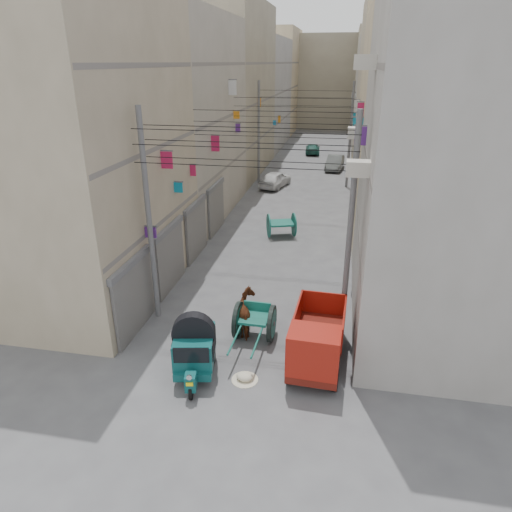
% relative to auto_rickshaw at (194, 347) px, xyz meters
% --- Properties ---
extents(ground, '(140.00, 140.00, 0.00)m').
position_rel_auto_rickshaw_xyz_m(ground, '(0.99, -2.77, -0.98)').
color(ground, '#48484A').
rests_on(ground, ground).
extents(building_row_left, '(8.00, 62.00, 14.00)m').
position_rel_auto_rickshaw_xyz_m(building_row_left, '(-7.00, 31.36, 5.48)').
color(building_row_left, tan).
rests_on(building_row_left, ground).
extents(building_row_right, '(8.00, 62.00, 14.00)m').
position_rel_auto_rickshaw_xyz_m(building_row_right, '(8.99, 31.36, 5.48)').
color(building_row_right, '#9D9793').
rests_on(building_row_right, ground).
extents(end_cap_building, '(22.00, 10.00, 13.00)m').
position_rel_auto_rickshaw_xyz_m(end_cap_building, '(0.99, 63.23, 5.52)').
color(end_cap_building, gray).
rests_on(end_cap_building, ground).
extents(shutters_left, '(0.18, 14.40, 2.88)m').
position_rel_auto_rickshaw_xyz_m(shutters_left, '(-2.92, 7.61, 0.51)').
color(shutters_left, '#4A494E').
rests_on(shutters_left, ground).
extents(signboards, '(8.22, 40.52, 5.67)m').
position_rel_auto_rickshaw_xyz_m(signboards, '(0.98, 18.89, 2.45)').
color(signboards, silver).
rests_on(signboards, ground).
extents(ac_units, '(0.70, 6.55, 3.35)m').
position_rel_auto_rickshaw_xyz_m(ac_units, '(4.64, 4.90, 6.45)').
color(ac_units, '#B5AFA2').
rests_on(ac_units, ground).
extents(utility_poles, '(7.40, 22.20, 8.00)m').
position_rel_auto_rickshaw_xyz_m(utility_poles, '(0.99, 14.23, 3.02)').
color(utility_poles, '#5B5B5D').
rests_on(utility_poles, ground).
extents(overhead_cables, '(7.40, 22.52, 1.12)m').
position_rel_auto_rickshaw_xyz_m(overhead_cables, '(0.99, 11.63, 5.78)').
color(overhead_cables, black).
rests_on(overhead_cables, ground).
extents(auto_rickshaw, '(1.66, 2.45, 1.67)m').
position_rel_auto_rickshaw_xyz_m(auto_rickshaw, '(0.00, 0.00, 0.00)').
color(auto_rickshaw, black).
rests_on(auto_rickshaw, ground).
extents(tonga_cart, '(1.46, 3.00, 1.34)m').
position_rel_auto_rickshaw_xyz_m(tonga_cart, '(1.48, 2.37, -0.28)').
color(tonga_cart, black).
rests_on(tonga_cart, ground).
extents(mini_truck, '(1.75, 3.64, 2.01)m').
position_rel_auto_rickshaw_xyz_m(mini_truck, '(3.78, 0.82, -0.02)').
color(mini_truck, black).
rests_on(mini_truck, ground).
extents(second_cart, '(1.90, 1.78, 1.37)m').
position_rel_auto_rickshaw_xyz_m(second_cart, '(0.98, 13.01, -0.25)').
color(second_cart, '#155B4E').
rests_on(second_cart, ground).
extents(feed_sack, '(0.53, 0.43, 0.27)m').
position_rel_auto_rickshaw_xyz_m(feed_sack, '(1.63, -0.06, -0.85)').
color(feed_sack, beige).
rests_on(feed_sack, ground).
extents(horse, '(1.35, 1.92, 1.48)m').
position_rel_auto_rickshaw_xyz_m(horse, '(1.14, 2.80, -0.24)').
color(horse, brown).
rests_on(horse, ground).
extents(distant_car_white, '(2.41, 4.06, 1.30)m').
position_rel_auto_rickshaw_xyz_m(distant_car_white, '(-1.04, 24.08, -0.33)').
color(distant_car_white, silver).
rests_on(distant_car_white, ground).
extents(distant_car_grey, '(1.74, 4.05, 1.30)m').
position_rel_auto_rickshaw_xyz_m(distant_car_grey, '(3.45, 31.56, -0.33)').
color(distant_car_grey, '#515654').
rests_on(distant_car_grey, ground).
extents(distant_car_green, '(1.71, 3.77, 1.07)m').
position_rel_auto_rickshaw_xyz_m(distant_car_green, '(0.83, 39.20, -0.45)').
color(distant_car_green, '#1E574B').
rests_on(distant_car_green, ground).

